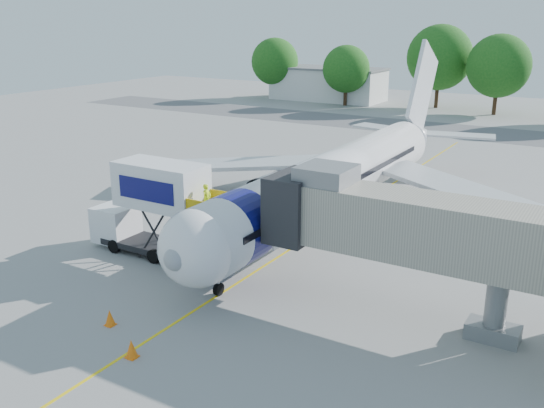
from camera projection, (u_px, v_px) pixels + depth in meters
The scene contains 14 objects.
ground at pixel (308, 238), 37.63m from camera, with size 160.00×160.00×0.00m, color gray.
guidance_line at pixel (308, 238), 37.63m from camera, with size 0.15×70.00×0.01m, color yellow.
taxiway_strip at pixel (473, 132), 72.01m from camera, with size 120.00×10.00×0.01m, color #59595B.
aircraft at pixel (338, 177), 40.14m from camera, with size 34.17×37.73×11.35m.
jet_bridge at pixel (397, 225), 26.68m from camera, with size 13.90×3.20×6.60m.
catering_hiloader at pixel (153, 209), 34.18m from camera, with size 8.50×2.44×5.50m.
ground_tug at pixel (103, 357), 22.95m from camera, with size 3.82×2.18×1.47m.
safety_cone_a at pixel (110, 318), 26.83m from camera, with size 0.47×0.47×0.75m.
safety_cone_b at pixel (132, 349), 24.28m from camera, with size 0.50×0.50×0.79m.
outbuilding_left at pixel (328, 84), 99.76m from camera, with size 18.40×8.40×5.30m.
tree_a at pixel (275, 62), 100.92m from camera, with size 7.80×7.80×9.94m.
tree_b at pixel (346, 69), 92.48m from camera, with size 7.19×7.19×9.16m.
tree_c at pixel (440, 57), 89.50m from camera, with size 9.60×9.60×12.24m.
tree_d at pixel (499, 66), 83.19m from camera, with size 8.66×8.66×11.05m.
Camera 1 is at (16.29, -31.44, 13.11)m, focal length 40.00 mm.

